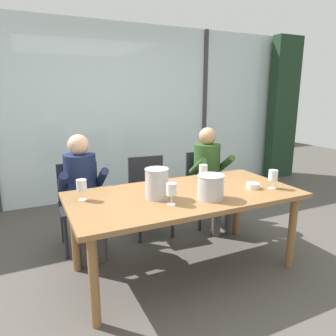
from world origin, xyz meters
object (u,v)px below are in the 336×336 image
dining_table (185,201)px  wine_glass_near_bucket (172,190)px  chair_near_curtain (80,198)px  ice_bucket_primary (211,186)px  chair_left_of_center (149,189)px  ice_bucket_secondary (157,183)px  person_navy_polo (82,186)px  wine_glass_by_right_taster (273,176)px  wine_glass_by_left_taster (82,186)px  tasting_bowl (253,186)px  chair_center (205,182)px  person_olive_shirt (210,171)px  wine_glass_center_pour (203,170)px

dining_table → wine_glass_near_bucket: 0.37m
chair_near_curtain → ice_bucket_primary: 1.48m
chair_left_of_center → ice_bucket_secondary: bearing=-102.7°
person_navy_polo → wine_glass_by_right_taster: 1.85m
wine_glass_by_right_taster → ice_bucket_secondary: bearing=169.1°
wine_glass_by_left_taster → wine_glass_near_bucket: 0.74m
tasting_bowl → chair_center: bearing=82.4°
chair_center → wine_glass_by_right_taster: bearing=-83.2°
chair_near_curtain → wine_glass_by_right_taster: wine_glass_by_right_taster is taller
ice_bucket_primary → chair_center: bearing=60.0°
ice_bucket_secondary → wine_glass_near_bucket: (0.04, -0.19, -0.01)m
person_olive_shirt → ice_bucket_secondary: (-1.03, -0.79, 0.18)m
chair_center → person_navy_polo: 1.54m
wine_glass_by_left_taster → wine_glass_by_right_taster: bearing=-14.3°
wine_glass_near_bucket → chair_near_curtain: bearing=115.1°
wine_glass_by_left_taster → wine_glass_center_pour: 1.19m
chair_near_curtain → person_olive_shirt: 1.54m
person_navy_polo → wine_glass_near_bucket: person_navy_polo is taller
dining_table → tasting_bowl: 0.66m
ice_bucket_primary → ice_bucket_secondary: 0.45m
person_olive_shirt → wine_glass_by_left_taster: 1.72m
chair_center → wine_glass_by_left_taster: size_ratio=5.05×
person_navy_polo → wine_glass_near_bucket: bearing=-62.4°
wine_glass_center_pour → wine_glass_by_right_taster: same height
tasting_bowl → wine_glass_near_bucket: size_ratio=0.69×
ice_bucket_secondary → wine_glass_by_right_taster: ice_bucket_secondary is taller
ice_bucket_secondary → wine_glass_by_right_taster: 1.09m
person_olive_shirt → chair_center: bearing=85.4°
chair_near_curtain → ice_bucket_secondary: size_ratio=3.43×
ice_bucket_primary → wine_glass_near_bucket: ice_bucket_primary is taller
chair_left_of_center → ice_bucket_primary: (0.10, -1.15, 0.33)m
dining_table → wine_glass_by_right_taster: size_ratio=11.61×
chair_center → wine_glass_center_pour: 0.87m
chair_center → person_olive_shirt: 0.22m
ice_bucket_primary → wine_glass_center_pour: ice_bucket_primary is taller
person_olive_shirt → ice_bucket_secondary: person_olive_shirt is taller
chair_near_curtain → person_olive_shirt: (1.52, -0.14, 0.17)m
person_olive_shirt → ice_bucket_primary: 1.19m
chair_center → wine_glass_by_right_taster: wine_glass_by_right_taster is taller
person_olive_shirt → ice_bucket_primary: person_olive_shirt is taller
ice_bucket_secondary → wine_glass_center_pour: (0.61, 0.26, -0.01)m
chair_near_curtain → person_navy_polo: size_ratio=0.73×
wine_glass_near_bucket → wine_glass_by_right_taster: (1.03, -0.01, -0.00)m
ice_bucket_primary → dining_table: bearing=117.4°
tasting_bowl → dining_table: bearing=166.6°
ice_bucket_primary → tasting_bowl: ice_bucket_primary is taller
person_olive_shirt → wine_glass_by_right_taster: bearing=-85.7°
chair_near_curtain → wine_glass_center_pour: wine_glass_center_pour is taller
chair_center → chair_left_of_center: bearing=-175.6°
chair_near_curtain → ice_bucket_primary: bearing=-50.2°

